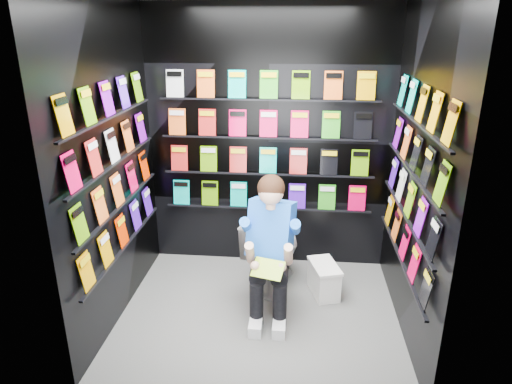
# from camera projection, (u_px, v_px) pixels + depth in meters

# --- Properties ---
(floor) EXTENTS (2.40, 2.40, 0.00)m
(floor) POSITION_uv_depth(u_px,v_px,m) (259.00, 313.00, 4.01)
(floor) COLOR #585856
(floor) RESTS_ON ground
(wall_back) EXTENTS (2.40, 0.04, 2.60)m
(wall_back) POSITION_uv_depth(u_px,v_px,m) (268.00, 142.00, 4.50)
(wall_back) COLOR black
(wall_back) RESTS_ON floor
(wall_front) EXTENTS (2.40, 0.04, 2.60)m
(wall_front) POSITION_uv_depth(u_px,v_px,m) (244.00, 226.00, 2.63)
(wall_front) COLOR black
(wall_front) RESTS_ON floor
(wall_left) EXTENTS (0.04, 2.00, 2.60)m
(wall_left) POSITION_uv_depth(u_px,v_px,m) (111.00, 169.00, 3.67)
(wall_left) COLOR black
(wall_left) RESTS_ON floor
(wall_right) EXTENTS (0.04, 2.00, 2.60)m
(wall_right) POSITION_uv_depth(u_px,v_px,m) (417.00, 178.00, 3.45)
(wall_right) COLOR black
(wall_right) RESTS_ON floor
(comics_back) EXTENTS (2.10, 0.06, 1.37)m
(comics_back) POSITION_uv_depth(u_px,v_px,m) (268.00, 142.00, 4.47)
(comics_back) COLOR #F73100
(comics_back) RESTS_ON wall_back
(comics_left) EXTENTS (0.06, 1.70, 1.37)m
(comics_left) POSITION_uv_depth(u_px,v_px,m) (115.00, 168.00, 3.67)
(comics_left) COLOR #F73100
(comics_left) RESTS_ON wall_left
(comics_right) EXTENTS (0.06, 1.70, 1.37)m
(comics_right) POSITION_uv_depth(u_px,v_px,m) (413.00, 177.00, 3.46)
(comics_right) COLOR #F73100
(comics_right) RESTS_ON wall_right
(toilet) EXTENTS (0.61, 0.84, 0.73)m
(toilet) POSITION_uv_depth(u_px,v_px,m) (273.00, 250.00, 4.35)
(toilet) COLOR white
(toilet) RESTS_ON floor
(longbox) EXTENTS (0.30, 0.42, 0.28)m
(longbox) POSITION_uv_depth(u_px,v_px,m) (324.00, 280.00, 4.27)
(longbox) COLOR white
(longbox) RESTS_ON floor
(longbox_lid) EXTENTS (0.32, 0.44, 0.03)m
(longbox_lid) POSITION_uv_depth(u_px,v_px,m) (325.00, 266.00, 4.21)
(longbox_lid) COLOR white
(longbox_lid) RESTS_ON longbox
(reader) EXTENTS (0.68, 0.84, 1.35)m
(reader) POSITION_uv_depth(u_px,v_px,m) (271.00, 230.00, 3.86)
(reader) COLOR blue
(reader) RESTS_ON toilet
(held_comic) EXTENTS (0.28, 0.21, 0.11)m
(held_comic) POSITION_uv_depth(u_px,v_px,m) (268.00, 269.00, 3.59)
(held_comic) COLOR #1C9B22
(held_comic) RESTS_ON reader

